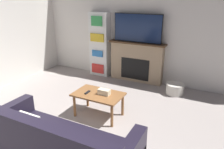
{
  "coord_description": "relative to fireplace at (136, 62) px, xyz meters",
  "views": [
    {
      "loc": [
        1.9,
        -1.25,
        2.2
      ],
      "look_at": [
        0.03,
        2.4,
        0.68
      ],
      "focal_mm": 35.0,
      "sensor_mm": 36.0,
      "label": 1
    }
  ],
  "objects": [
    {
      "name": "wall_back",
      "position": [
        0.03,
        0.14,
        0.82
      ],
      "size": [
        6.65,
        0.06,
        2.7
      ],
      "color": "silver",
      "rests_on": "ground_plane"
    },
    {
      "name": "tv",
      "position": [
        -0.0,
        -0.02,
        0.88
      ],
      "size": [
        1.25,
        0.03,
        0.71
      ],
      "color": "black",
      "rests_on": "fireplace"
    },
    {
      "name": "tissue_box",
      "position": [
        0.14,
        -2.01,
        -0.02
      ],
      "size": [
        0.22,
        0.12,
        0.1
      ],
      "color": "beige",
      "rests_on": "coffee_table"
    },
    {
      "name": "storage_basket",
      "position": [
        1.12,
        -0.37,
        -0.41
      ],
      "size": [
        0.41,
        0.41,
        0.24
      ],
      "color": "silver",
      "rests_on": "ground_plane"
    },
    {
      "name": "remote_control",
      "position": [
        -0.17,
        -2.09,
        -0.06
      ],
      "size": [
        0.04,
        0.15,
        0.02
      ],
      "color": "black",
      "rests_on": "coffee_table"
    },
    {
      "name": "fireplace",
      "position": [
        0.0,
        0.0,
        0.0
      ],
      "size": [
        1.49,
        0.28,
        1.05
      ],
      "color": "tan",
      "rests_on": "ground_plane"
    },
    {
      "name": "bookshelf",
      "position": [
        -1.1,
        -0.02,
        0.35
      ],
      "size": [
        0.55,
        0.29,
        1.75
      ],
      "color": "white",
      "rests_on": "ground_plane"
    },
    {
      "name": "coffee_table",
      "position": [
        0.03,
        -2.03,
        -0.13
      ],
      "size": [
        0.91,
        0.57,
        0.46
      ],
      "color": "brown",
      "rests_on": "ground_plane"
    },
    {
      "name": "couch",
      "position": [
        0.23,
        -3.43,
        -0.23
      ],
      "size": [
        2.08,
        0.86,
        0.88
      ],
      "color": "black",
      "rests_on": "ground_plane"
    }
  ]
}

